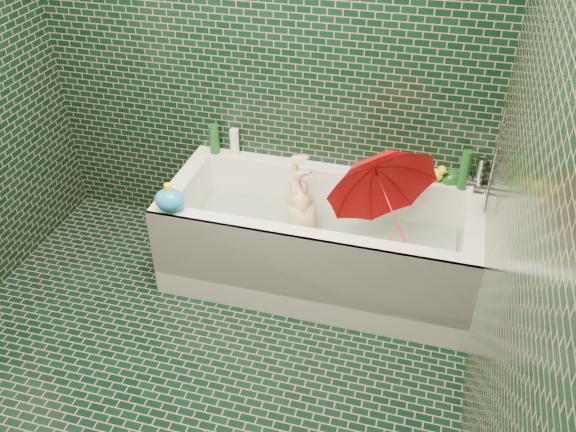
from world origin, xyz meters
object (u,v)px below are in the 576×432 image
(bathtub, at_px, (319,250))
(child, at_px, (306,229))
(umbrella, at_px, (388,202))
(bath_toy, at_px, (170,200))
(rubber_duck, at_px, (436,174))

(bathtub, xyz_separation_m, child, (-0.09, 0.04, 0.10))
(umbrella, xyz_separation_m, bath_toy, (-1.09, -0.27, -0.00))
(bathtub, height_order, rubber_duck, rubber_duck)
(bathtub, relative_size, bath_toy, 8.73)
(bathtub, distance_m, rubber_duck, 0.78)
(bathtub, height_order, umbrella, umbrella)
(umbrella, bearing_deg, bath_toy, 172.52)
(umbrella, distance_m, rubber_duck, 0.45)
(child, relative_size, bath_toy, 4.38)
(rubber_duck, bearing_deg, bath_toy, -133.89)
(child, relative_size, rubber_duck, 6.45)
(bathtub, relative_size, umbrella, 2.97)
(rubber_duck, xyz_separation_m, bath_toy, (-1.30, -0.66, 0.02))
(rubber_duck, relative_size, bath_toy, 0.68)
(bathtub, height_order, bath_toy, bath_toy)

